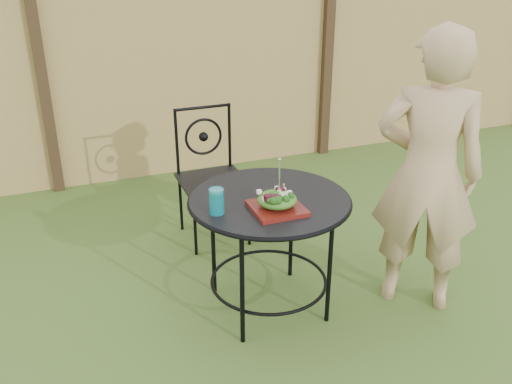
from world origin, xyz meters
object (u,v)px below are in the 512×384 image
at_px(patio_chair, 211,172).
at_px(salad_plate, 277,208).
at_px(patio_table, 269,220).
at_px(diner, 428,174).

relative_size(patio_chair, salad_plate, 3.52).
height_order(patio_table, diner, diner).
xyz_separation_m(patio_chair, salad_plate, (0.03, -1.15, 0.23)).
distance_m(patio_table, salad_plate, 0.22).
xyz_separation_m(patio_table, salad_plate, (-0.02, -0.16, 0.15)).
relative_size(patio_table, salad_plate, 3.42).
distance_m(patio_table, diner, 0.93).
bearing_deg(patio_table, salad_plate, -97.76).
relative_size(patio_table, diner, 0.55).
height_order(patio_chair, diner, diner).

